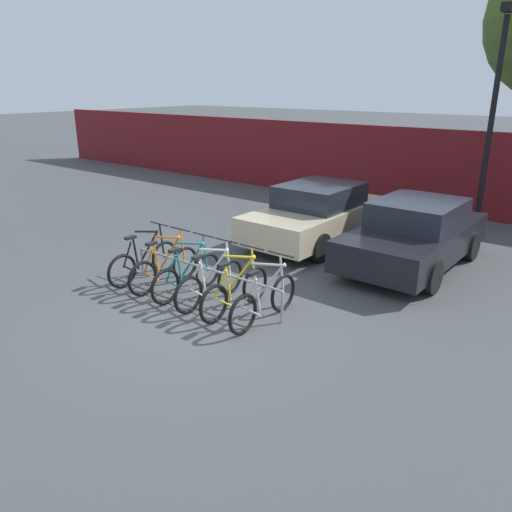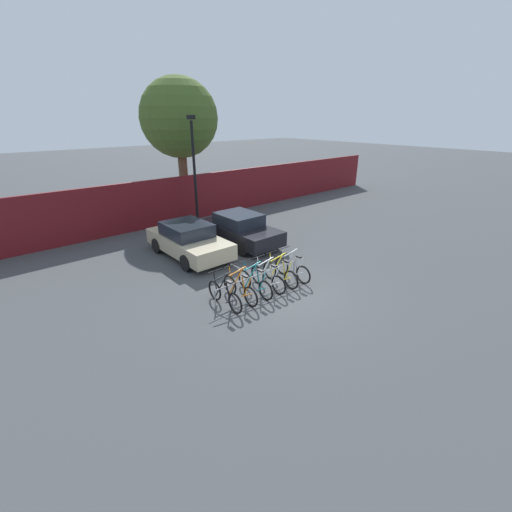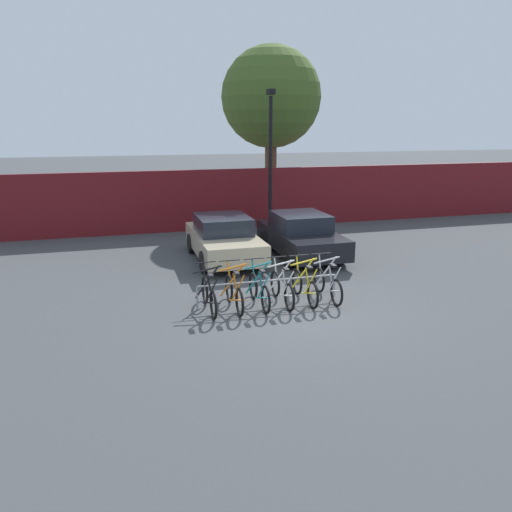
# 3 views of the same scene
# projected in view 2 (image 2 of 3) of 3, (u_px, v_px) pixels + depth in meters

# --- Properties ---
(ground_plane) EXTENTS (120.00, 120.00, 0.00)m
(ground_plane) POSITION_uv_depth(u_px,v_px,m) (283.00, 292.00, 11.31)
(ground_plane) COLOR #424447
(hoarding_wall) EXTENTS (36.00, 0.16, 2.43)m
(hoarding_wall) POSITION_uv_depth(u_px,v_px,m) (152.00, 204.00, 17.50)
(hoarding_wall) COLOR maroon
(hoarding_wall) RESTS_ON ground
(bike_rack) EXTENTS (3.50, 0.04, 0.57)m
(bike_rack) POSITION_uv_depth(u_px,v_px,m) (258.00, 277.00, 11.30)
(bike_rack) COLOR gray
(bike_rack) RESTS_ON ground
(bicycle_black) EXTENTS (0.68, 1.71, 1.05)m
(bicycle_black) POSITION_uv_depth(u_px,v_px,m) (225.00, 295.00, 10.34)
(bicycle_black) COLOR black
(bicycle_black) RESTS_ON ground
(bicycle_orange) EXTENTS (0.68, 1.71, 1.05)m
(bicycle_orange) POSITION_uv_depth(u_px,v_px,m) (240.00, 289.00, 10.70)
(bicycle_orange) COLOR black
(bicycle_orange) RESTS_ON ground
(bicycle_teal) EXTENTS (0.68, 1.71, 1.05)m
(bicycle_teal) POSITION_uv_depth(u_px,v_px,m) (255.00, 283.00, 11.07)
(bicycle_teal) COLOR black
(bicycle_teal) RESTS_ON ground
(bicycle_white) EXTENTS (0.68, 1.71, 1.05)m
(bicycle_white) POSITION_uv_depth(u_px,v_px,m) (268.00, 278.00, 11.41)
(bicycle_white) COLOR black
(bicycle_white) RESTS_ON ground
(bicycle_yellow) EXTENTS (0.68, 1.71, 1.05)m
(bicycle_yellow) POSITION_uv_depth(u_px,v_px,m) (280.00, 273.00, 11.76)
(bicycle_yellow) COLOR black
(bicycle_yellow) RESTS_ON ground
(bicycle_silver) EXTENTS (0.68, 1.71, 1.05)m
(bicycle_silver) POSITION_uv_depth(u_px,v_px,m) (292.00, 269.00, 12.13)
(bicycle_silver) COLOR black
(bicycle_silver) RESTS_ON ground
(car_beige) EXTENTS (1.91, 4.16, 1.40)m
(car_beige) POSITION_uv_depth(u_px,v_px,m) (189.00, 240.00, 13.99)
(car_beige) COLOR #C1B28E
(car_beige) RESTS_ON ground
(car_black) EXTENTS (1.91, 4.09, 1.40)m
(car_black) POSITION_uv_depth(u_px,v_px,m) (240.00, 229.00, 15.34)
(car_black) COLOR black
(car_black) RESTS_ON ground
(lamp_post) EXTENTS (0.24, 0.44, 5.44)m
(lamp_post) POSITION_uv_depth(u_px,v_px,m) (194.00, 165.00, 17.31)
(lamp_post) COLOR black
(lamp_post) RESTS_ON ground
(tree_behind_hoarding) EXTENTS (4.32, 4.32, 7.46)m
(tree_behind_hoarding) POSITION_uv_depth(u_px,v_px,m) (179.00, 119.00, 18.98)
(tree_behind_hoarding) COLOR brown
(tree_behind_hoarding) RESTS_ON ground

